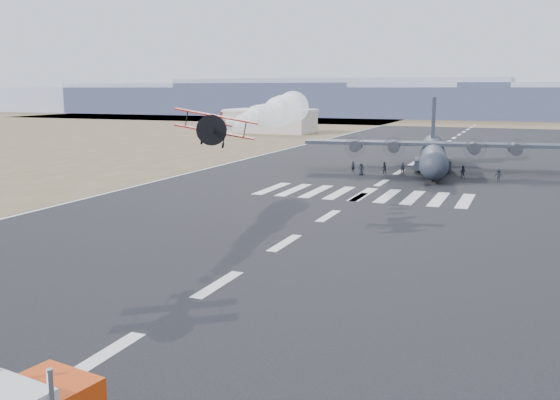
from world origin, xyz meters
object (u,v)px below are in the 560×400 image
Objects in this scene: crew_d at (440,173)px; crew_g at (403,168)px; transport_aircraft at (433,152)px; crew_f at (424,170)px; hangar_left at (271,121)px; aerobatic_biplane at (215,126)px; crew_h at (463,172)px; crew_c at (499,175)px; crew_e at (361,169)px; crew_a at (353,167)px; crew_b at (384,168)px.

crew_d reaches higher than crew_g.
crew_f is (-0.37, -5.96, -2.02)m from transport_aircraft.
crew_f is at bearing -53.40° from hangar_left.
crew_h is at bearing 61.47° from aerobatic_biplane.
hangar_left is 98.55m from crew_d.
aerobatic_biplane is 48.76m from crew_f.
crew_f is 1.02× the size of crew_h.
crew_c is at bearing -11.14° from crew_d.
aerobatic_biplane is at bearing -110.00° from crew_c.
hangar_left reaches higher than crew_e.
crew_d is at bearing -126.85° from crew_f.
crew_g is at bearing -134.66° from transport_aircraft.
aerobatic_biplane is 49.84m from crew_h.
aerobatic_biplane reaches higher than crew_d.
crew_c is 14.24m from crew_g.
crew_c is at bearing 156.31° from crew_h.
aerobatic_biplane is 3.78× the size of crew_c.
crew_h is at bearing -80.77° from crew_f.
crew_d is (2.47, -9.31, -2.03)m from transport_aircraft.
crew_a is at bearing -179.16° from crew_g.
crew_d is 1.03× the size of crew_g.
aerobatic_biplane reaches higher than crew_f.
crew_a is at bearing -1.34° from crew_h.
hangar_left is 3.61× the size of aerobatic_biplane.
aerobatic_biplane is 47.71m from crew_a.
transport_aircraft is at bearing -169.70° from crew_b.
crew_e is at bearing -173.70° from crew_c.
crew_b reaches higher than crew_a.
crew_g reaches higher than crew_a.
crew_g is at bearing -8.54° from crew_h.
crew_g is at bearing 170.68° from crew_c.
crew_f is 3.39m from crew_g.
crew_e is at bearing -143.84° from transport_aircraft.
aerobatic_biplane reaches higher than crew_h.
crew_c is 0.99× the size of crew_e.
crew_c reaches higher than crew_b.
crew_h is at bearing 159.74° from crew_e.
transport_aircraft is 8.95m from crew_b.
crew_e is (1.00, 43.87, -8.77)m from aerobatic_biplane.
hangar_left reaches higher than crew_d.
crew_b is 16.69m from crew_c.
crew_e is 1.03× the size of crew_h.
crew_b is at bearing -1.99° from crew_h.
hangar_left is 13.86× the size of crew_b.
crew_f is at bearing 171.18° from crew_c.
transport_aircraft reaches higher than crew_d.
crew_c is (66.69, -78.06, -2.51)m from hangar_left.
crew_f is at bearing -4.08° from crew_h.
crew_e is (47.46, -78.68, -2.50)m from hangar_left.
transport_aircraft is 22.86× the size of crew_g.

